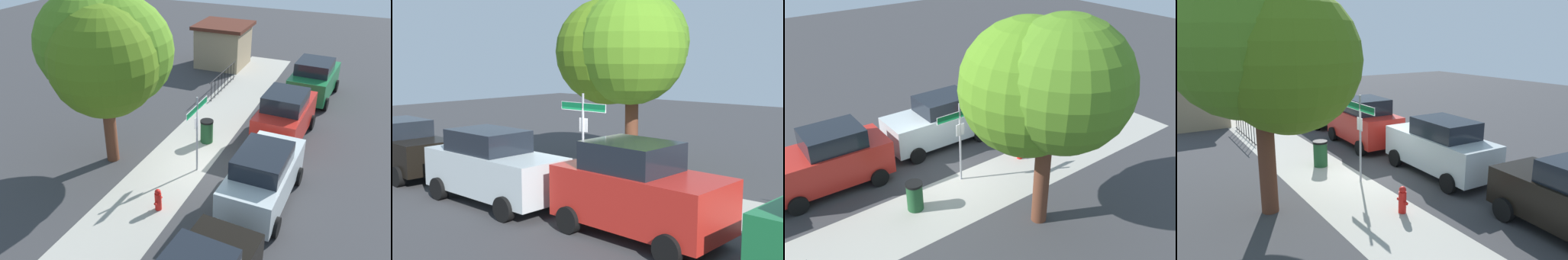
% 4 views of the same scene
% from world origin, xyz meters
% --- Properties ---
extents(ground_plane, '(60.00, 60.00, 0.00)m').
position_xyz_m(ground_plane, '(0.00, 0.00, 0.00)').
color(ground_plane, '#38383A').
extents(sidewalk_strip, '(24.00, 2.60, 0.00)m').
position_xyz_m(sidewalk_strip, '(2.00, 1.30, 0.00)').
color(sidewalk_strip, '#AAA69B').
rests_on(sidewalk_strip, ground_plane).
extents(street_sign, '(1.77, 0.07, 2.95)m').
position_xyz_m(street_sign, '(-0.21, 0.40, 2.06)').
color(street_sign, '#9EA0A5').
rests_on(street_sign, ground_plane).
extents(shade_tree, '(4.70, 4.70, 6.42)m').
position_xyz_m(shade_tree, '(-0.97, 3.44, 4.32)').
color(shade_tree, brown).
rests_on(shade_tree, ground_plane).
extents(car_black, '(4.25, 2.21, 1.91)m').
position_xyz_m(car_black, '(-6.18, -2.18, 0.96)').
color(car_black, black).
rests_on(car_black, ground_plane).
extents(car_silver, '(4.39, 2.02, 2.04)m').
position_xyz_m(car_silver, '(-1.10, -2.33, 1.01)').
color(car_silver, silver).
rests_on(car_silver, ground_plane).
extents(car_red, '(4.08, 2.10, 2.17)m').
position_xyz_m(car_red, '(3.54, -1.95, 1.07)').
color(car_red, red).
rests_on(car_red, ground_plane).
extents(fire_hydrant, '(0.42, 0.22, 0.78)m').
position_xyz_m(fire_hydrant, '(-2.85, 0.60, 0.38)').
color(fire_hydrant, red).
rests_on(fire_hydrant, ground_plane).
extents(trash_bin, '(0.55, 0.55, 0.98)m').
position_xyz_m(trash_bin, '(1.94, 0.90, 0.49)').
color(trash_bin, '#1E4C28').
rests_on(trash_bin, ground_plane).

